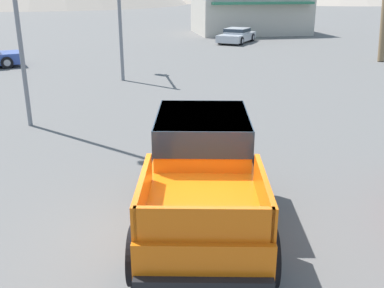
{
  "coord_description": "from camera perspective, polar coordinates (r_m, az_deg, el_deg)",
  "views": [
    {
      "loc": [
        -1.34,
        -7.1,
        4.33
      ],
      "look_at": [
        0.2,
        1.04,
        1.37
      ],
      "focal_mm": 42.0,
      "sensor_mm": 36.0,
      "label": 1
    }
  ],
  "objects": [
    {
      "name": "parked_car_silver",
      "position": [
        36.11,
        5.7,
        13.59
      ],
      "size": [
        3.97,
        4.54,
        1.1
      ],
      "rotation": [
        0.0,
        0.0,
        2.52
      ],
      "color": "#B7BABF",
      "rests_on": "ground_plane"
    },
    {
      "name": "ground_plane",
      "position": [
        8.42,
        -0.03,
        -11.25
      ],
      "size": [
        320.0,
        320.0,
        0.0
      ],
      "primitive_type": "plane",
      "color": "#5B5956"
    },
    {
      "name": "orange_pickup_truck",
      "position": [
        8.28,
        1.33,
        -3.12
      ],
      "size": [
        2.95,
        5.36,
        1.98
      ],
      "rotation": [
        0.0,
        0.0,
        -0.2
      ],
      "color": "orange",
      "rests_on": "ground_plane"
    },
    {
      "name": "storefront_building",
      "position": [
        43.36,
        7.38,
        16.37
      ],
      "size": [
        9.84,
        7.31,
        3.91
      ],
      "color": "#BCB2A3",
      "rests_on": "ground_plane"
    }
  ]
}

